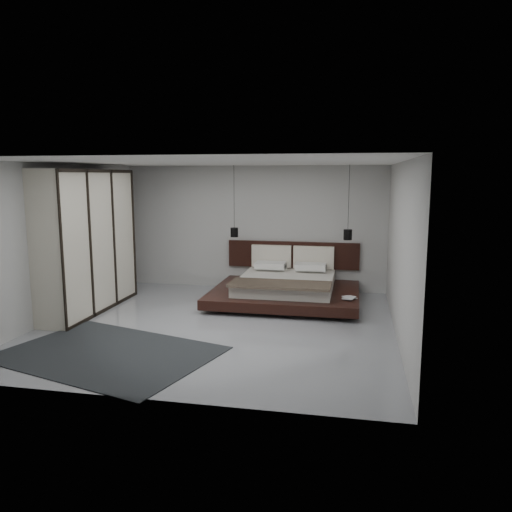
% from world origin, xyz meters
% --- Properties ---
extents(floor, '(6.00, 6.00, 0.00)m').
position_xyz_m(floor, '(0.00, 0.00, 0.00)').
color(floor, gray).
rests_on(floor, ground).
extents(ceiling, '(6.00, 6.00, 0.00)m').
position_xyz_m(ceiling, '(0.00, 0.00, 2.80)').
color(ceiling, white).
rests_on(ceiling, wall_back).
extents(wall_back, '(6.00, 0.00, 6.00)m').
position_xyz_m(wall_back, '(0.00, 3.00, 1.40)').
color(wall_back, '#B3B3B0').
rests_on(wall_back, floor).
extents(wall_front, '(6.00, 0.00, 6.00)m').
position_xyz_m(wall_front, '(0.00, -3.00, 1.40)').
color(wall_front, '#B3B3B0').
rests_on(wall_front, floor).
extents(wall_left, '(0.00, 6.00, 6.00)m').
position_xyz_m(wall_left, '(-3.00, 0.00, 1.40)').
color(wall_left, '#B3B3B0').
rests_on(wall_left, floor).
extents(wall_right, '(0.00, 6.00, 6.00)m').
position_xyz_m(wall_right, '(3.00, 0.00, 1.40)').
color(wall_right, '#B3B3B0').
rests_on(wall_right, floor).
extents(lattice_screen, '(0.05, 0.90, 2.60)m').
position_xyz_m(lattice_screen, '(-2.95, 2.45, 1.30)').
color(lattice_screen, black).
rests_on(lattice_screen, floor).
extents(bed, '(2.96, 2.47, 1.11)m').
position_xyz_m(bed, '(0.92, 1.90, 0.30)').
color(bed, black).
rests_on(bed, floor).
extents(book_lower, '(0.31, 0.33, 0.03)m').
position_xyz_m(book_lower, '(2.14, 1.22, 0.29)').
color(book_lower, '#99724C').
rests_on(book_lower, bed).
extents(book_upper, '(0.28, 0.33, 0.02)m').
position_xyz_m(book_upper, '(2.12, 1.19, 0.31)').
color(book_upper, '#99724C').
rests_on(book_upper, book_lower).
extents(pendant_left, '(0.17, 0.17, 1.54)m').
position_xyz_m(pendant_left, '(-0.29, 2.39, 1.37)').
color(pendant_left, black).
rests_on(pendant_left, ceiling).
extents(pendant_right, '(0.18, 0.18, 1.55)m').
position_xyz_m(pendant_right, '(2.14, 2.39, 1.37)').
color(pendant_right, black).
rests_on(pendant_right, ceiling).
extents(wardrobe, '(0.65, 2.74, 2.69)m').
position_xyz_m(wardrobe, '(-2.70, 0.47, 1.35)').
color(wardrobe, beige).
rests_on(wardrobe, floor).
extents(rug, '(3.46, 2.88, 0.01)m').
position_xyz_m(rug, '(-1.20, -1.70, 0.01)').
color(rug, black).
rests_on(rug, floor).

